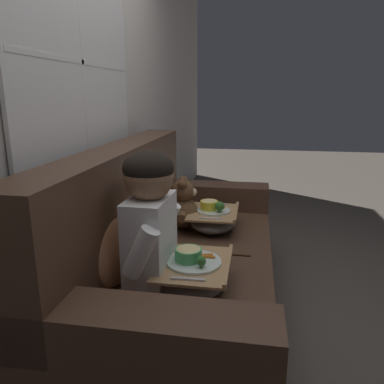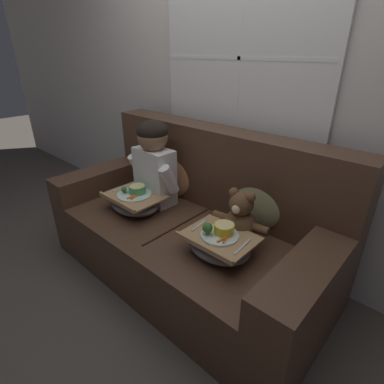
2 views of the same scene
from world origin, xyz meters
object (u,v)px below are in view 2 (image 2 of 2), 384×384
(couch, at_px, (192,228))
(throw_pillow_behind_child, at_px, (174,171))
(lap_tray_child, at_px, (135,201))
(child_figure, at_px, (154,159))
(lap_tray_teddy, at_px, (219,244))
(teddy_bear, at_px, (240,220))
(throw_pillow_behind_teddy, at_px, (258,201))

(couch, relative_size, throw_pillow_behind_child, 4.63)
(couch, height_order, lap_tray_child, couch)
(throw_pillow_behind_child, distance_m, child_figure, 0.25)
(couch, distance_m, lap_tray_teddy, 0.46)
(child_figure, height_order, teddy_bear, child_figure)
(throw_pillow_behind_child, distance_m, lap_tray_teddy, 0.87)
(child_figure, bearing_deg, throw_pillow_behind_teddy, 14.52)
(teddy_bear, height_order, lap_tray_child, teddy_bear)
(throw_pillow_behind_child, bearing_deg, couch, -27.68)
(child_figure, xyz_separation_m, lap_tray_child, (-0.00, -0.20, -0.27))
(throw_pillow_behind_child, distance_m, lap_tray_child, 0.41)
(throw_pillow_behind_child, bearing_deg, throw_pillow_behind_teddy, 0.00)
(couch, bearing_deg, throw_pillow_behind_child, 152.32)
(lap_tray_teddy, bearing_deg, teddy_bear, 89.74)
(lap_tray_child, bearing_deg, throw_pillow_behind_child, 89.98)
(throw_pillow_behind_child, relative_size, lap_tray_child, 1.05)
(lap_tray_child, bearing_deg, throw_pillow_behind_teddy, 27.28)
(throw_pillow_behind_teddy, xyz_separation_m, child_figure, (-0.77, -0.20, 0.15))
(child_figure, relative_size, lap_tray_teddy, 1.59)
(couch, relative_size, teddy_bear, 5.42)
(teddy_bear, xyz_separation_m, lap_tray_child, (-0.77, -0.19, -0.07))
(couch, height_order, lap_tray_teddy, couch)
(couch, relative_size, lap_tray_teddy, 5.03)
(throw_pillow_behind_teddy, height_order, lap_tray_child, throw_pillow_behind_teddy)
(teddy_bear, bearing_deg, child_figure, 179.74)
(teddy_bear, bearing_deg, couch, 179.85)
(throw_pillow_behind_child, distance_m, teddy_bear, 0.80)
(child_figure, bearing_deg, couch, -0.37)
(couch, xyz_separation_m, throw_pillow_behind_child, (-0.38, 0.20, 0.28))
(couch, relative_size, lap_tray_child, 4.85)
(couch, xyz_separation_m, teddy_bear, (0.38, -0.00, 0.22))
(lap_tray_child, relative_size, lap_tray_teddy, 1.04)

